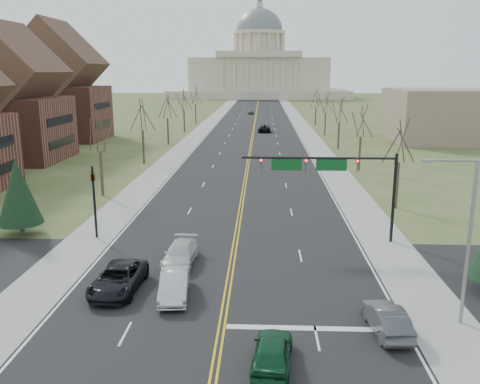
# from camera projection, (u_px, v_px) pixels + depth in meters

# --- Properties ---
(ground) EXTENTS (600.00, 600.00, 0.00)m
(ground) POSITION_uv_depth(u_px,v_px,m) (223.00, 318.00, 28.29)
(ground) COLOR #414E27
(ground) RESTS_ON ground
(road) EXTENTS (20.00, 380.00, 0.01)m
(road) POSITION_uv_depth(u_px,v_px,m) (255.00, 123.00, 135.18)
(road) COLOR black
(road) RESTS_ON ground
(cross_road) EXTENTS (120.00, 14.00, 0.01)m
(cross_road) POSITION_uv_depth(u_px,v_px,m) (230.00, 276.00, 34.12)
(cross_road) COLOR black
(cross_road) RESTS_ON ground
(sidewalk_left) EXTENTS (4.00, 380.00, 0.03)m
(sidewalk_left) POSITION_uv_depth(u_px,v_px,m) (210.00, 122.00, 135.70)
(sidewalk_left) COLOR gray
(sidewalk_left) RESTS_ON ground
(sidewalk_right) EXTENTS (4.00, 380.00, 0.03)m
(sidewalk_right) POSITION_uv_depth(u_px,v_px,m) (300.00, 123.00, 134.66)
(sidewalk_right) COLOR gray
(sidewalk_right) RESTS_ON ground
(center_line) EXTENTS (0.42, 380.00, 0.01)m
(center_line) POSITION_uv_depth(u_px,v_px,m) (255.00, 123.00, 135.18)
(center_line) COLOR gold
(center_line) RESTS_ON road
(edge_line_left) EXTENTS (0.15, 380.00, 0.01)m
(edge_line_left) POSITION_uv_depth(u_px,v_px,m) (218.00, 122.00, 135.60)
(edge_line_left) COLOR silver
(edge_line_left) RESTS_ON road
(edge_line_right) EXTENTS (0.15, 380.00, 0.01)m
(edge_line_right) POSITION_uv_depth(u_px,v_px,m) (292.00, 123.00, 134.76)
(edge_line_right) COLOR silver
(edge_line_right) RESTS_ON road
(stop_bar) EXTENTS (9.50, 0.50, 0.01)m
(stop_bar) POSITION_uv_depth(u_px,v_px,m) (315.00, 328.00, 27.10)
(stop_bar) COLOR silver
(stop_bar) RESTS_ON road
(capitol) EXTENTS (90.00, 60.00, 50.00)m
(capitol) POSITION_uv_depth(u_px,v_px,m) (259.00, 70.00, 267.84)
(capitol) COLOR beige
(capitol) RESTS_ON ground
(signal_mast) EXTENTS (12.12, 0.44, 7.20)m
(signal_mast) POSITION_uv_depth(u_px,v_px,m) (330.00, 171.00, 39.75)
(signal_mast) COLOR black
(signal_mast) RESTS_ON ground
(signal_left) EXTENTS (0.32, 0.36, 6.00)m
(signal_left) POSITION_uv_depth(u_px,v_px,m) (94.00, 194.00, 41.04)
(signal_left) COLOR black
(signal_left) RESTS_ON ground
(street_light) EXTENTS (2.90, 0.25, 9.07)m
(street_light) POSITION_uv_depth(u_px,v_px,m) (465.00, 232.00, 26.53)
(street_light) COLOR gray
(street_light) RESTS_ON ground
(tree_r_0) EXTENTS (3.74, 3.74, 8.50)m
(tree_r_0) POSITION_uv_depth(u_px,v_px,m) (400.00, 143.00, 49.43)
(tree_r_0) COLOR #342A1E
(tree_r_0) RESTS_ON ground
(tree_l_0) EXTENTS (3.96, 3.96, 9.00)m
(tree_l_0) POSITION_uv_depth(u_px,v_px,m) (99.00, 133.00, 54.56)
(tree_l_0) COLOR #342A1E
(tree_l_0) RESTS_ON ground
(tree_r_1) EXTENTS (3.74, 3.74, 8.50)m
(tree_r_1) POSITION_uv_depth(u_px,v_px,m) (361.00, 123.00, 68.86)
(tree_r_1) COLOR #342A1E
(tree_r_1) RESTS_ON ground
(tree_l_1) EXTENTS (3.96, 3.96, 9.00)m
(tree_l_1) POSITION_uv_depth(u_px,v_px,m) (142.00, 117.00, 73.99)
(tree_l_1) COLOR #342A1E
(tree_l_1) RESTS_ON ground
(tree_r_2) EXTENTS (3.74, 3.74, 8.50)m
(tree_r_2) POSITION_uv_depth(u_px,v_px,m) (340.00, 111.00, 88.30)
(tree_r_2) COLOR #342A1E
(tree_r_2) RESTS_ON ground
(tree_l_2) EXTENTS (3.96, 3.96, 9.00)m
(tree_l_2) POSITION_uv_depth(u_px,v_px,m) (167.00, 107.00, 93.43)
(tree_l_2) COLOR #342A1E
(tree_l_2) RESTS_ON ground
(tree_r_3) EXTENTS (3.74, 3.74, 8.50)m
(tree_r_3) POSITION_uv_depth(u_px,v_px,m) (326.00, 104.00, 107.73)
(tree_r_3) COLOR #342A1E
(tree_r_3) RESTS_ON ground
(tree_l_3) EXTENTS (3.96, 3.96, 9.00)m
(tree_l_3) POSITION_uv_depth(u_px,v_px,m) (184.00, 101.00, 112.86)
(tree_l_3) COLOR #342A1E
(tree_l_3) RESTS_ON ground
(tree_r_4) EXTENTS (3.74, 3.74, 8.50)m
(tree_r_4) POSITION_uv_depth(u_px,v_px,m) (316.00, 99.00, 127.17)
(tree_r_4) COLOR #342A1E
(tree_r_4) RESTS_ON ground
(tree_l_4) EXTENTS (3.96, 3.96, 9.00)m
(tree_l_4) POSITION_uv_depth(u_px,v_px,m) (195.00, 97.00, 132.29)
(tree_l_4) COLOR #342A1E
(tree_l_4) RESTS_ON ground
(conifer_l) EXTENTS (3.64, 3.64, 6.50)m
(conifer_l) POSITION_uv_depth(u_px,v_px,m) (18.00, 191.00, 41.80)
(conifer_l) COLOR #342A1E
(conifer_l) RESTS_ON ground
(bldg_left_mid) EXTENTS (15.10, 14.28, 20.75)m
(bldg_left_mid) POSITION_uv_depth(u_px,v_px,m) (10.00, 104.00, 76.44)
(bldg_left_mid) COLOR brown
(bldg_left_mid) RESTS_ON ground
(bldg_left_far) EXTENTS (17.10, 14.28, 23.25)m
(bldg_left_far) POSITION_uv_depth(u_px,v_px,m) (59.00, 91.00, 99.62)
(bldg_left_far) COLOR brown
(bldg_left_far) RESTS_ON ground
(bldg_right_mass) EXTENTS (25.00, 20.00, 10.00)m
(bldg_right_mass) POSITION_uv_depth(u_px,v_px,m) (456.00, 115.00, 99.27)
(bldg_right_mass) COLOR #7C6F58
(bldg_right_mass) RESTS_ON ground
(car_nb_inner_lead) EXTENTS (2.21, 4.58, 1.51)m
(car_nb_inner_lead) POSITION_uv_depth(u_px,v_px,m) (272.00, 351.00, 23.48)
(car_nb_inner_lead) COLOR #0E3F24
(car_nb_inner_lead) RESTS_ON road
(car_nb_outer_lead) EXTENTS (2.00, 4.60, 1.47)m
(car_nb_outer_lead) POSITION_uv_depth(u_px,v_px,m) (386.00, 319.00, 26.62)
(car_nb_outer_lead) COLOR #44454B
(car_nb_outer_lead) RESTS_ON road
(car_sb_inner_lead) EXTENTS (2.10, 4.86, 1.55)m
(car_sb_inner_lead) POSITION_uv_depth(u_px,v_px,m) (174.00, 285.00, 30.72)
(car_sb_inner_lead) COLOR #AFB2B8
(car_sb_inner_lead) RESTS_ON road
(car_sb_outer_lead) EXTENTS (2.87, 5.81, 1.59)m
(car_sb_outer_lead) POSITION_uv_depth(u_px,v_px,m) (118.00, 279.00, 31.59)
(car_sb_outer_lead) COLOR black
(car_sb_outer_lead) RESTS_ON road
(car_sb_inner_second) EXTENTS (2.25, 5.15, 1.47)m
(car_sb_inner_second) POSITION_uv_depth(u_px,v_px,m) (180.00, 254.00, 36.10)
(car_sb_inner_second) COLOR silver
(car_sb_inner_second) RESTS_ON road
(car_far_nb) EXTENTS (2.78, 5.99, 1.66)m
(car_far_nb) POSITION_uv_depth(u_px,v_px,m) (264.00, 128.00, 114.88)
(car_far_nb) COLOR black
(car_far_nb) RESTS_ON road
(car_far_sb) EXTENTS (1.74, 4.24, 1.44)m
(car_far_sb) POSITION_uv_depth(u_px,v_px,m) (251.00, 112.00, 161.76)
(car_far_sb) COLOR #575A60
(car_far_sb) RESTS_ON road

